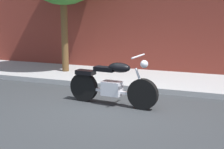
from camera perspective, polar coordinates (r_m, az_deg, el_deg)
ground_plane at (r=6.94m, az=0.08°, el=-6.32°), size 60.00×60.00×0.00m
sidewalk at (r=9.63m, az=6.36°, el=-0.94°), size 21.97×2.49×0.14m
motorcycle at (r=7.18m, az=0.01°, el=-1.84°), size 2.16×0.70×1.18m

